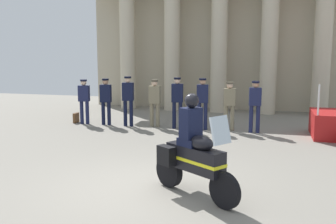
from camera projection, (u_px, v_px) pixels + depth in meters
The scene contains 12 objects.
ground_plane at pixel (148, 189), 7.64m from camera, with size 28.00×28.00×0.00m, color gray.
colonnade_backdrop at pixel (221, 35), 17.22m from camera, with size 12.00×1.55×6.51m.
officer_in_row_0 at pixel (84, 98), 14.22m from camera, with size 0.40×0.26×1.62m.
officer_in_row_1 at pixel (106, 98), 14.03m from camera, with size 0.40×0.26×1.66m.
officer_in_row_2 at pixel (128, 97), 13.78m from camera, with size 0.40×0.26×1.75m.
officer_in_row_3 at pixel (155, 99), 13.70m from camera, with size 0.40×0.26×1.64m.
officer_in_row_4 at pixel (177, 99), 13.35m from camera, with size 0.40×0.26×1.75m.
officer_in_row_5 at pixel (202, 99), 13.17m from camera, with size 0.40×0.26×1.73m.
officer_in_row_6 at pixel (229, 102), 13.04m from camera, with size 0.40×0.26×1.62m.
officer_in_row_7 at pixel (255, 102), 12.67m from camera, with size 0.40×0.26×1.68m.
motorcycle_with_rider at pixel (192, 154), 7.17m from camera, with size 1.77×1.32×1.90m.
briefcase_on_ground at pixel (76, 118), 14.59m from camera, with size 0.10×0.32×0.36m, color brown.
Camera 1 is at (2.22, -6.98, 2.67)m, focal length 42.19 mm.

